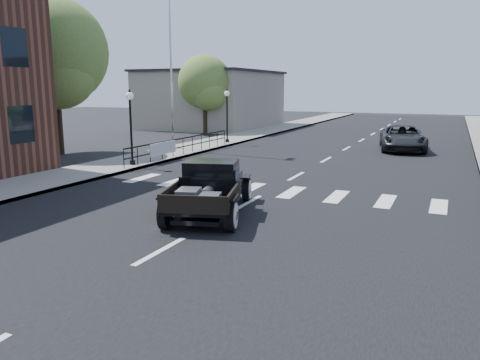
% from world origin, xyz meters
% --- Properties ---
extents(ground, '(120.00, 120.00, 0.00)m').
position_xyz_m(ground, '(0.00, 0.00, 0.00)').
color(ground, black).
rests_on(ground, ground).
extents(road, '(14.00, 80.00, 0.02)m').
position_xyz_m(road, '(0.00, 15.00, 0.01)').
color(road, black).
rests_on(road, ground).
extents(road_markings, '(12.00, 60.00, 0.06)m').
position_xyz_m(road_markings, '(0.00, 10.00, 0.00)').
color(road_markings, silver).
rests_on(road_markings, ground).
extents(sidewalk_left, '(3.00, 80.00, 0.15)m').
position_xyz_m(sidewalk_left, '(-8.50, 15.00, 0.07)').
color(sidewalk_left, gray).
rests_on(sidewalk_left, ground).
extents(low_building_left, '(10.00, 12.00, 5.00)m').
position_xyz_m(low_building_left, '(-15.00, 28.00, 2.50)').
color(low_building_left, '#9D9483').
rests_on(low_building_left, ground).
extents(railing, '(0.08, 10.00, 1.00)m').
position_xyz_m(railing, '(-7.30, 10.00, 0.65)').
color(railing, black).
rests_on(railing, sidewalk_left).
extents(banner, '(0.04, 2.20, 0.60)m').
position_xyz_m(banner, '(-7.22, 8.00, 0.45)').
color(banner, silver).
rests_on(banner, sidewalk_left).
extents(lamp_post_b, '(0.36, 0.36, 3.44)m').
position_xyz_m(lamp_post_b, '(-7.60, 6.00, 1.87)').
color(lamp_post_b, black).
rests_on(lamp_post_b, sidewalk_left).
extents(lamp_post_c, '(0.36, 0.36, 3.44)m').
position_xyz_m(lamp_post_c, '(-7.60, 16.00, 1.87)').
color(lamp_post_c, black).
rests_on(lamp_post_c, sidewalk_left).
extents(flagpole, '(0.12, 0.12, 11.91)m').
position_xyz_m(flagpole, '(-9.20, 12.00, 6.10)').
color(flagpole, silver).
rests_on(flagpole, sidewalk_left).
extents(big_tree_near, '(5.74, 5.74, 8.43)m').
position_xyz_m(big_tree_near, '(-14.00, 8.00, 4.21)').
color(big_tree_near, '#567130').
rests_on(big_tree_near, ground).
extents(big_tree_far, '(4.24, 4.24, 6.23)m').
position_xyz_m(big_tree_far, '(-12.50, 22.00, 3.12)').
color(big_tree_far, '#567130').
rests_on(big_tree_far, ground).
extents(hotrod_pickup, '(3.35, 5.01, 1.59)m').
position_xyz_m(hotrod_pickup, '(-0.48, 0.31, 0.80)').
color(hotrod_pickup, black).
rests_on(hotrod_pickup, ground).
extents(second_car, '(3.29, 5.63, 1.47)m').
position_xyz_m(second_car, '(3.14, 17.57, 0.74)').
color(second_car, black).
rests_on(second_car, ground).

